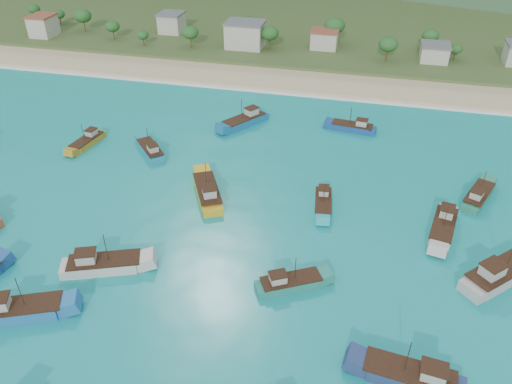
% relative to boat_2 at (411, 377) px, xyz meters
% --- Properties ---
extents(ground, '(600.00, 600.00, 0.00)m').
position_rel_boat_2_xyz_m(ground, '(-19.34, 12.91, -0.90)').
color(ground, '#0C7987').
rests_on(ground, ground).
extents(beach, '(400.00, 18.00, 1.20)m').
position_rel_boat_2_xyz_m(beach, '(-19.34, 91.91, -0.90)').
color(beach, beige).
rests_on(beach, ground).
extents(land, '(400.00, 110.00, 2.40)m').
position_rel_boat_2_xyz_m(land, '(-19.34, 152.91, -0.90)').
color(land, '#385123').
rests_on(land, ground).
extents(surf_line, '(400.00, 2.50, 0.08)m').
position_rel_boat_2_xyz_m(surf_line, '(-19.34, 82.41, -0.90)').
color(surf_line, white).
rests_on(surf_line, ground).
extents(village, '(219.83, 22.07, 7.45)m').
position_rel_boat_2_xyz_m(village, '(-16.11, 114.92, 3.68)').
color(village, beige).
rests_on(village, ground).
extents(vegetation, '(273.80, 25.61, 8.72)m').
position_rel_boat_2_xyz_m(vegetation, '(-21.37, 116.15, 4.33)').
color(vegetation, '#235623').
rests_on(vegetation, ground).
extents(boat_2, '(12.39, 4.96, 7.12)m').
position_rel_boat_2_xyz_m(boat_2, '(0.00, 0.00, 0.00)').
color(boat_2, navy).
rests_on(boat_2, ground).
extents(boat_6, '(10.04, 7.28, 5.82)m').
position_rel_boat_2_xyz_m(boat_6, '(-16.91, 12.27, -0.24)').
color(boat_6, '#247F6D').
rests_on(boat_6, ground).
extents(boat_9, '(5.66, 11.95, 6.80)m').
position_rel_boat_2_xyz_m(boat_9, '(5.75, 31.09, -0.06)').
color(boat_9, beige).
rests_on(boat_9, ground).
extents(boat_11, '(8.89, 12.66, 7.30)m').
position_rel_boat_2_xyz_m(boat_11, '(-35.66, 31.47, 0.03)').
color(boat_11, gold).
rests_on(boat_11, ground).
extents(boat_12, '(12.74, 8.16, 7.27)m').
position_rel_boat_2_xyz_m(boat_12, '(-51.84, -1.71, 0.03)').
color(boat_12, '#226AAC').
rests_on(boat_12, ground).
extents(boat_14, '(9.00, 9.50, 5.97)m').
position_rel_boat_2_xyz_m(boat_14, '(-52.44, 44.17, -0.21)').
color(boat_14, teal).
rests_on(boat_14, ground).
extents(boat_20, '(4.30, 9.88, 5.65)m').
position_rel_boat_2_xyz_m(boat_20, '(-67.45, 44.69, -0.27)').
color(boat_20, '#B18221').
rests_on(boat_20, ground).
extents(boat_23, '(3.81, 9.66, 5.56)m').
position_rel_boat_2_xyz_m(boat_23, '(-14.68, 33.67, -0.28)').
color(boat_23, '#24AFBD').
rests_on(boat_23, ground).
extents(boat_25, '(10.43, 4.17, 6.00)m').
position_rel_boat_2_xyz_m(boat_25, '(-11.71, 64.87, -0.20)').
color(boat_25, navy).
rests_on(boat_25, ground).
extents(boat_26, '(12.52, 7.67, 7.12)m').
position_rel_boat_2_xyz_m(boat_26, '(-45.11, 9.35, 0.00)').
color(boat_26, beige).
rests_on(boat_26, ground).
extents(boat_28, '(7.04, 10.80, 6.17)m').
position_rel_boat_2_xyz_m(boat_28, '(12.63, 42.12, -0.17)').
color(boat_28, '#247A5B').
rests_on(boat_28, ground).
extents(boat_29, '(9.63, 11.78, 7.02)m').
position_rel_boat_2_xyz_m(boat_29, '(-36.52, 62.07, -0.02)').
color(boat_29, '#156294').
rests_on(boat_29, ground).
extents(boat_30, '(12.53, 12.37, 8.03)m').
position_rel_boat_2_xyz_m(boat_30, '(13.08, 20.95, 0.17)').
color(boat_30, '#B8ADA6').
rests_on(boat_30, ground).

